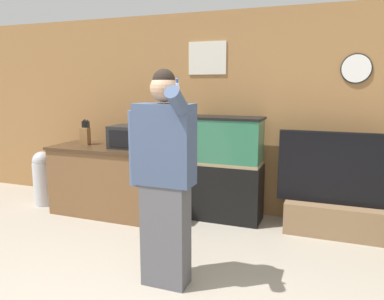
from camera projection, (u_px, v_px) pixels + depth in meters
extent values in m
cube|color=olive|center=(235.00, 114.00, 4.85)|extent=(10.00, 0.06, 2.60)
cube|color=beige|center=(207.00, 58.00, 4.82)|extent=(0.51, 0.02, 0.42)
cylinder|color=white|center=(356.00, 69.00, 4.23)|extent=(0.31, 0.03, 0.31)
cylinder|color=black|center=(356.00, 69.00, 4.23)|extent=(0.34, 0.01, 0.34)
cube|color=brown|center=(112.00, 182.00, 4.89)|extent=(1.52, 0.65, 0.86)
cube|color=#3D2A19|center=(110.00, 148.00, 4.82)|extent=(1.56, 0.69, 0.03)
cube|color=black|center=(130.00, 137.00, 4.71)|extent=(0.46, 0.37, 0.28)
cube|color=black|center=(119.00, 139.00, 4.55)|extent=(0.29, 0.01, 0.20)
cube|color=#2D2D33|center=(134.00, 140.00, 4.48)|extent=(0.05, 0.01, 0.23)
cube|color=brown|center=(85.00, 136.00, 4.98)|extent=(0.12, 0.08, 0.22)
cylinder|color=black|center=(82.00, 124.00, 4.97)|extent=(0.02, 0.02, 0.08)
cylinder|color=black|center=(83.00, 124.00, 4.96)|extent=(0.02, 0.02, 0.10)
cylinder|color=black|center=(85.00, 125.00, 4.95)|extent=(0.02, 0.02, 0.08)
cylinder|color=black|center=(86.00, 124.00, 4.94)|extent=(0.02, 0.02, 0.10)
cylinder|color=black|center=(87.00, 124.00, 4.94)|extent=(0.02, 0.02, 0.11)
cylinder|color=black|center=(84.00, 124.00, 5.00)|extent=(0.02, 0.02, 0.09)
cylinder|color=black|center=(85.00, 123.00, 4.99)|extent=(0.02, 0.02, 0.11)
cylinder|color=black|center=(86.00, 125.00, 4.98)|extent=(0.02, 0.02, 0.07)
cylinder|color=black|center=(88.00, 125.00, 4.98)|extent=(0.02, 0.02, 0.08)
cylinder|color=black|center=(89.00, 124.00, 4.97)|extent=(0.02, 0.02, 0.09)
cube|color=black|center=(226.00, 192.00, 4.69)|extent=(0.89, 0.42, 0.71)
cube|color=#937F5B|center=(226.00, 163.00, 4.63)|extent=(0.86, 0.40, 0.04)
cube|color=#2D6B4C|center=(227.00, 141.00, 4.58)|extent=(0.85, 0.40, 0.57)
cube|color=black|center=(227.00, 118.00, 4.53)|extent=(0.89, 0.42, 0.03)
cube|color=brown|center=(332.00, 219.00, 4.24)|extent=(1.05, 0.40, 0.36)
cube|color=black|center=(336.00, 169.00, 4.14)|extent=(1.23, 0.05, 0.80)
cube|color=black|center=(336.00, 169.00, 4.17)|extent=(1.26, 0.01, 0.83)
cube|color=#515156|center=(166.00, 235.00, 3.15)|extent=(0.38, 0.21, 0.88)
cube|color=#3D4C6B|center=(165.00, 145.00, 3.01)|extent=(0.48, 0.23, 0.66)
sphere|color=tan|center=(164.00, 88.00, 2.93)|extent=(0.22, 0.22, 0.22)
sphere|color=black|center=(164.00, 80.00, 2.92)|extent=(0.18, 0.18, 0.18)
cylinder|color=#3D4C6B|center=(136.00, 148.00, 3.11)|extent=(0.12, 0.12, 0.63)
cylinder|color=#3D4C6B|center=(179.00, 105.00, 2.76)|extent=(0.11, 0.35, 0.29)
cylinder|color=white|center=(178.00, 90.00, 2.72)|extent=(0.02, 0.06, 0.11)
cylinder|color=#2856B2|center=(177.00, 82.00, 2.69)|extent=(0.02, 0.03, 0.05)
cylinder|color=#B7B7BC|center=(43.00, 184.00, 5.28)|extent=(0.27, 0.27, 0.60)
sphere|color=#ADADB2|center=(42.00, 161.00, 5.22)|extent=(0.26, 0.26, 0.26)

